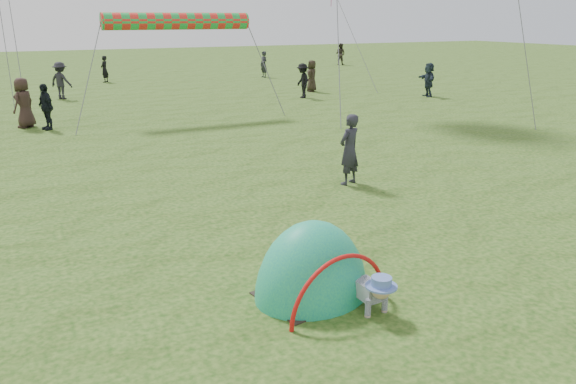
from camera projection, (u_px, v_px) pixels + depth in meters
name	position (u px, v px, depth m)	size (l,w,h in m)	color
ground	(405.00, 315.00, 7.58)	(140.00, 140.00, 0.00)	#133B0C
crawling_toddler	(370.00, 290.00, 7.62)	(0.54, 0.78, 0.60)	black
popup_tent	(311.00, 295.00, 8.13)	(1.73, 1.42, 2.24)	#148585
standing_adult	(349.00, 150.00, 13.29)	(0.62, 0.41, 1.70)	#25252E
crowd_person_0	(264.00, 64.00, 37.34)	(0.62, 0.41, 1.71)	#24252C
crowd_person_1	(340.00, 54.00, 47.23)	(0.87, 0.67, 1.78)	#302923
crowd_person_3	(61.00, 81.00, 27.38)	(1.16, 0.66, 1.79)	black
crowd_person_4	(312.00, 76.00, 30.16)	(0.81, 0.53, 1.66)	black
crowd_person_6	(104.00, 69.00, 34.47)	(0.59, 0.38, 1.60)	black
crowd_person_8	(46.00, 107.00, 19.86)	(0.95, 0.40, 1.63)	black
crowd_person_9	(303.00, 81.00, 27.77)	(1.09, 0.63, 1.69)	black
crowd_person_10	(24.00, 103.00, 20.22)	(0.88, 0.57, 1.80)	#31211D
crowd_person_11	(428.00, 80.00, 28.26)	(1.56, 0.50, 1.69)	#1E2935
rainbow_tube_kite	(178.00, 21.00, 21.55)	(0.64, 0.64, 5.69)	red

